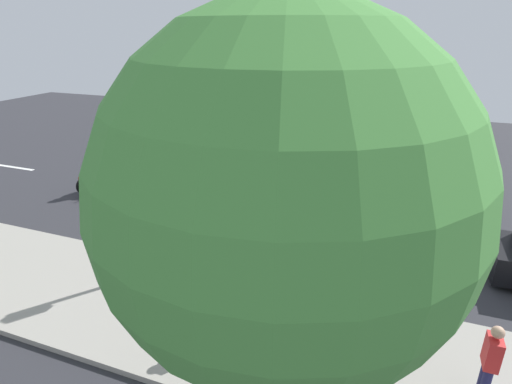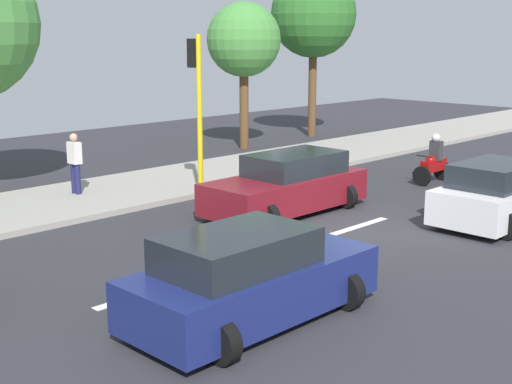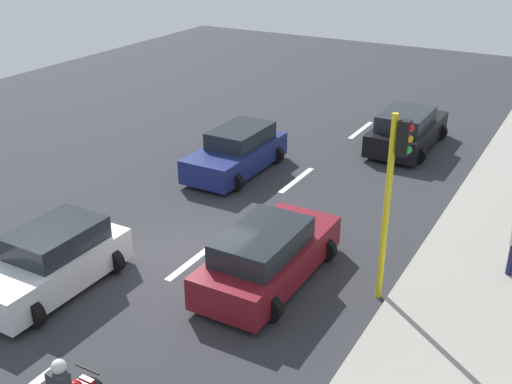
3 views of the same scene
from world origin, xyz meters
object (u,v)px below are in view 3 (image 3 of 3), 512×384
car_dark_blue (237,152)px  traffic_light_corner (393,184)px  car_white (51,261)px  car_maroon (268,256)px  car_black (407,130)px

car_dark_blue → traffic_light_corner: size_ratio=0.95×
car_dark_blue → car_white: (-0.04, -8.46, -0.00)m
car_maroon → traffic_light_corner: (2.70, 0.69, 2.22)m
car_maroon → car_black: bearing=89.6°
car_white → car_black: 14.34m
car_maroon → traffic_light_corner: bearing=14.3°
car_white → traffic_light_corner: size_ratio=0.87×
car_black → traffic_light_corner: 10.74m
car_dark_blue → car_black: bearing=49.7°
car_black → traffic_light_corner: size_ratio=1.00×
car_maroon → car_white: (-4.35, -2.78, -0.00)m
car_maroon → car_white: size_ratio=1.16×
traffic_light_corner → car_white: bearing=-153.8°
car_black → traffic_light_corner: traffic_light_corner is taller
car_maroon → traffic_light_corner: traffic_light_corner is taller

